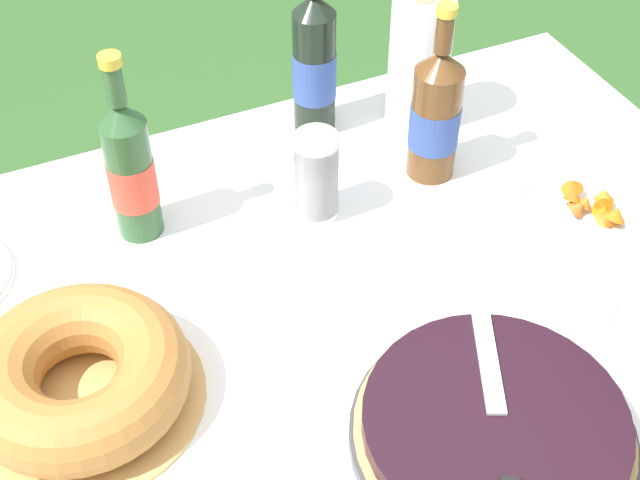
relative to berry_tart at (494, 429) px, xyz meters
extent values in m
cube|color=brown|center=(-0.12, 0.25, -0.05)|extent=(1.54, 1.13, 0.03)
cylinder|color=brown|center=(0.59, 0.76, -0.43)|extent=(0.06, 0.06, 0.73)
cube|color=white|center=(-0.12, 0.25, -0.03)|extent=(1.55, 1.14, 0.00)
cube|color=white|center=(-0.12, 0.82, -0.08)|extent=(1.55, 0.00, 0.10)
cylinder|color=#38383D|center=(0.00, 0.00, -0.02)|extent=(0.38, 0.38, 0.02)
cylinder|color=tan|center=(0.00, 0.00, 0.00)|extent=(0.36, 0.36, 0.01)
cylinder|color=black|center=(0.00, 0.00, 0.02)|extent=(0.34, 0.34, 0.03)
cube|color=silver|center=(0.04, 0.09, 0.03)|extent=(0.10, 0.18, 0.00)
cylinder|color=tan|center=(-0.47, 0.28, -0.02)|extent=(0.33, 0.33, 0.01)
torus|color=#AD7033|center=(-0.47, 0.28, 0.03)|extent=(0.30, 0.30, 0.10)
cylinder|color=white|center=(-0.03, 0.50, 0.02)|extent=(0.07, 0.07, 0.09)
cylinder|color=white|center=(-0.03, 0.50, 0.03)|extent=(0.07, 0.07, 0.09)
cylinder|color=white|center=(-0.03, 0.50, 0.05)|extent=(0.07, 0.07, 0.09)
cylinder|color=white|center=(-0.03, 0.50, 0.06)|extent=(0.07, 0.07, 0.09)
cylinder|color=white|center=(-0.03, 0.50, 0.07)|extent=(0.07, 0.07, 0.09)
cylinder|color=white|center=(-0.03, 0.50, 0.08)|extent=(0.07, 0.07, 0.09)
torus|color=white|center=(-0.03, 0.50, 0.13)|extent=(0.07, 0.07, 0.01)
cylinder|color=#2D562D|center=(-0.30, 0.58, 0.08)|extent=(0.07, 0.07, 0.21)
cylinder|color=#E54C38|center=(-0.30, 0.58, 0.07)|extent=(0.08, 0.08, 0.08)
cone|color=#2D562D|center=(-0.30, 0.58, 0.20)|extent=(0.07, 0.07, 0.04)
cylinder|color=#2D562D|center=(-0.30, 0.58, 0.25)|extent=(0.03, 0.03, 0.06)
cylinder|color=gold|center=(-0.30, 0.58, 0.29)|extent=(0.03, 0.03, 0.02)
cylinder|color=brown|center=(0.20, 0.52, 0.08)|extent=(0.08, 0.08, 0.21)
cylinder|color=#334C93|center=(0.20, 0.52, 0.07)|extent=(0.09, 0.09, 0.08)
cone|color=brown|center=(0.20, 0.52, 0.20)|extent=(0.08, 0.08, 0.04)
cylinder|color=brown|center=(0.20, 0.52, 0.25)|extent=(0.03, 0.03, 0.06)
cylinder|color=gold|center=(0.20, 0.52, 0.29)|extent=(0.03, 0.03, 0.02)
cylinder|color=black|center=(0.07, 0.72, 0.09)|extent=(0.08, 0.08, 0.24)
cylinder|color=#334C93|center=(0.07, 0.72, 0.09)|extent=(0.08, 0.08, 0.09)
cone|color=black|center=(0.07, 0.72, 0.23)|extent=(0.08, 0.08, 0.04)
cylinder|color=white|center=(0.37, 0.32, -0.02)|extent=(0.21, 0.21, 0.01)
torus|color=white|center=(0.37, 0.32, -0.01)|extent=(0.21, 0.21, 0.01)
cone|color=#AA570C|center=(0.40, 0.30, 0.00)|extent=(0.05, 0.05, 0.04)
cone|color=#C9660C|center=(0.40, 0.29, -0.01)|extent=(0.04, 0.05, 0.02)
cone|color=orange|center=(0.39, 0.27, -0.01)|extent=(0.05, 0.05, 0.03)
cone|color=#C45E18|center=(0.39, 0.27, 0.00)|extent=(0.04, 0.04, 0.04)
cone|color=#BA6714|center=(0.38, 0.35, 0.01)|extent=(0.05, 0.05, 0.03)
cone|color=#AB681A|center=(0.38, 0.31, 0.00)|extent=(0.04, 0.04, 0.03)
cone|color=#BE5C1D|center=(0.36, 0.31, 0.00)|extent=(0.05, 0.05, 0.03)
cone|color=#BE7118|center=(0.41, 0.31, 0.01)|extent=(0.04, 0.04, 0.03)
cone|color=#BF6814|center=(0.40, 0.27, 0.00)|extent=(0.06, 0.05, 0.04)
cone|color=#B6630A|center=(0.40, 0.30, -0.01)|extent=(0.04, 0.04, 0.03)
cone|color=#CB5713|center=(0.36, 0.33, 0.01)|extent=(0.05, 0.04, 0.04)
cylinder|color=white|center=(0.25, 0.66, 0.10)|extent=(0.11, 0.11, 0.25)
camera|label=1|loc=(-0.47, -0.50, 0.98)|focal=50.00mm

